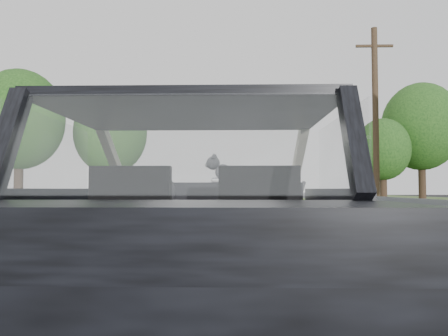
# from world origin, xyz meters

# --- Properties ---
(ground) EXTENTS (140.00, 140.00, 0.00)m
(ground) POSITION_xyz_m (0.00, 0.00, 0.00)
(ground) COLOR #302F31
(ground) RESTS_ON ground
(subject_car) EXTENTS (1.80, 4.00, 1.45)m
(subject_car) POSITION_xyz_m (0.00, 0.00, 0.72)
(subject_car) COLOR black
(subject_car) RESTS_ON ground
(dashboard) EXTENTS (1.58, 0.45, 0.30)m
(dashboard) POSITION_xyz_m (0.00, 0.62, 0.85)
(dashboard) COLOR black
(dashboard) RESTS_ON subject_car
(driver_seat) EXTENTS (0.50, 0.72, 0.42)m
(driver_seat) POSITION_xyz_m (-0.40, -0.29, 0.88)
(driver_seat) COLOR black
(driver_seat) RESTS_ON subject_car
(passenger_seat) EXTENTS (0.50, 0.72, 0.42)m
(passenger_seat) POSITION_xyz_m (0.40, -0.29, 0.88)
(passenger_seat) COLOR black
(passenger_seat) RESTS_ON subject_car
(steering_wheel) EXTENTS (0.36, 0.36, 0.04)m
(steering_wheel) POSITION_xyz_m (-0.40, 0.33, 0.92)
(steering_wheel) COLOR black
(steering_wheel) RESTS_ON dashboard
(cat) EXTENTS (0.60, 0.30, 0.26)m
(cat) POSITION_xyz_m (0.31, 0.61, 1.08)
(cat) COLOR slate
(cat) RESTS_ON dashboard
(guardrail) EXTENTS (0.05, 90.00, 0.32)m
(guardrail) POSITION_xyz_m (4.30, 10.00, 0.58)
(guardrail) COLOR gray
(guardrail) RESTS_ON ground
(other_car) EXTENTS (2.40, 4.75, 1.50)m
(other_car) POSITION_xyz_m (-0.03, 17.92, 0.75)
(other_car) COLOR #969BAA
(other_car) RESTS_ON ground
(highway_sign) EXTENTS (0.42, 0.93, 2.38)m
(highway_sign) POSITION_xyz_m (7.11, 22.10, 1.19)
(highway_sign) COLOR #1D6629
(highway_sign) RESTS_ON ground
(utility_pole) EXTENTS (0.33, 0.33, 7.67)m
(utility_pole) POSITION_xyz_m (6.05, 14.95, 3.84)
(utility_pole) COLOR brown
(utility_pole) RESTS_ON ground
(tree_2) EXTENTS (4.56, 4.56, 5.80)m
(tree_2) POSITION_xyz_m (10.73, 28.03, 2.90)
(tree_2) COLOR #163A15
(tree_2) RESTS_ON ground
(tree_3) EXTENTS (7.55, 7.55, 8.76)m
(tree_3) POSITION_xyz_m (14.34, 30.15, 4.38)
(tree_3) COLOR #163A15
(tree_3) RESTS_ON ground
(tree_5) EXTENTS (5.76, 5.76, 7.70)m
(tree_5) POSITION_xyz_m (-12.30, 21.78, 3.85)
(tree_5) COLOR #163A15
(tree_5) RESTS_ON ground
(tree_6) EXTENTS (4.99, 4.99, 6.98)m
(tree_6) POSITION_xyz_m (-7.72, 24.36, 3.49)
(tree_6) COLOR #163A15
(tree_6) RESTS_ON ground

